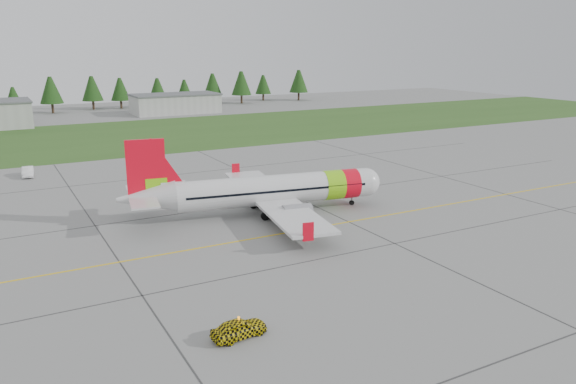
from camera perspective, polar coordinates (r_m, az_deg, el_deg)
ground at (r=51.19m, az=1.99°, el=-7.08°), size 320.00×320.00×0.00m
aircraft at (r=64.90m, az=-1.89°, el=0.16°), size 30.92×28.84×9.42m
follow_me_car at (r=38.09m, az=-5.05°, el=-11.93°), size 1.48×1.69×3.86m
service_van at (r=92.03m, az=-25.03°, el=2.79°), size 1.68×1.60×4.43m
grass_strip at (r=126.71m, az=-17.23°, el=5.40°), size 320.00×50.00×0.03m
taxi_guideline at (r=57.78m, az=-2.04°, el=-4.49°), size 120.00×0.25×0.02m
hangar_east at (r=167.17m, az=-11.37°, el=8.75°), size 24.00×12.00×5.20m
treeline at (r=181.09m, az=-21.01°, el=9.27°), size 160.00×8.00×10.00m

